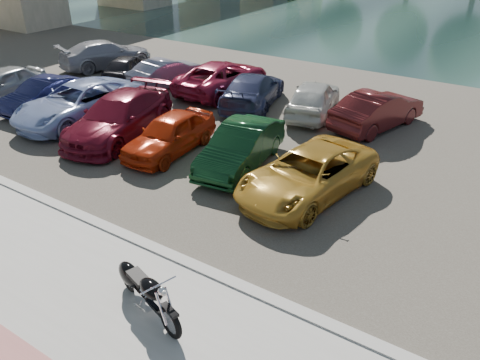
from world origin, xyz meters
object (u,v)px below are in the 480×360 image
object	(u,v)px
car_2	(79,103)
motorcycle	(143,288)
car_0	(1,85)
car_1	(43,95)

from	to	relation	value
car_2	motorcycle	bearing A→B (deg)	-32.67
motorcycle	car_0	bearing A→B (deg)	173.96
car_1	car_2	xyz separation A→B (m)	(2.33, -0.05, 0.11)
car_0	motorcycle	bearing A→B (deg)	-29.19
motorcycle	car_1	bearing A→B (deg)	168.67
car_0	car_1	distance (m)	2.53
car_2	car_1	bearing A→B (deg)	-179.74
motorcycle	car_2	xyz separation A→B (m)	(-9.37, 6.38, 0.23)
car_1	car_0	bearing A→B (deg)	-177.03
car_0	car_2	size ratio (longest dim) A/B	0.77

